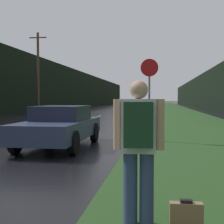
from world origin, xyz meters
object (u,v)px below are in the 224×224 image
Objects in this scene: car_passing_near at (60,126)px; stop_sign at (149,92)px; hitchhiker_with_backpack at (139,143)px; suitcase at (186,214)px.

stop_sign is at bearing -148.44° from car_passing_near.
hitchhiker_with_backpack is at bearing -89.19° from stop_sign.
hitchhiker_with_backpack is 1.06m from suitcase.
hitchhiker_with_backpack is 0.39× the size of car_passing_near.
suitcase is at bearing 120.65° from car_passing_near.
suitcase is (0.58, 0.10, -0.88)m from hitchhiker_with_backpack.
car_passing_near is at bearing 113.03° from hitchhiker_with_backpack.
stop_sign reaches higher than suitcase.
hitchhiker_with_backpack reaches higher than suitcase.
suitcase is at bearing -84.90° from stop_sign.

